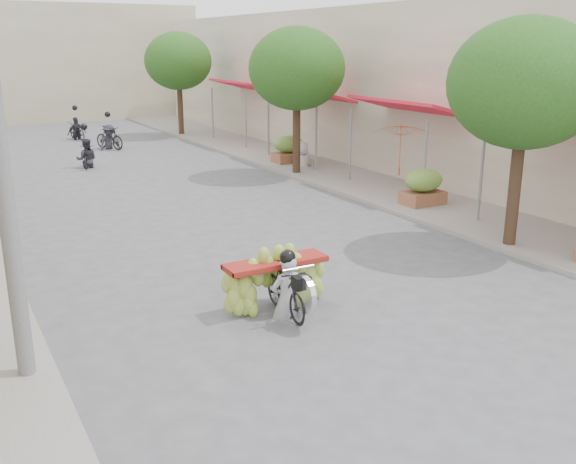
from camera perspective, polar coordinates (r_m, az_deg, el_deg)
The scene contains 15 objects.
ground at distance 9.77m, azimuth 14.87°, elevation -12.52°, with size 120.00×120.00×0.00m, color #595A5F.
sidewalk_right at distance 25.20m, azimuth 2.77°, elevation 5.91°, with size 4.00×60.00×0.12m, color gray.
shophouse_row_right at distance 27.06m, azimuth 13.25°, elevation 12.51°, with size 9.77×40.00×6.00m.
far_building at distance 44.44m, azimuth -21.97°, elevation 13.78°, with size 20.00×6.00×7.00m, color #BBB193.
street_tree_near at distance 15.31m, azimuth 20.33°, elevation 12.22°, with size 3.40×3.40×5.25m.
street_tree_mid at distance 23.12m, azimuth 0.79°, elevation 14.28°, with size 3.40×3.40×5.25m.
street_tree_far at distance 34.03m, azimuth -9.73°, elevation 14.73°, with size 3.40×3.40×5.25m.
produce_crate_mid at distance 19.08m, azimuth 11.95°, elevation 4.18°, with size 1.20×0.88×1.16m.
produce_crate_far at distance 25.54m, azimuth 0.06°, elevation 7.56°, with size 1.20×0.88×1.16m.
banana_motorbike at distance 11.34m, azimuth -0.57°, elevation -3.92°, with size 2.20×1.80×2.08m.
market_umbrella at distance 19.40m, azimuth 10.17°, elevation 9.48°, with size 2.24×2.24×1.57m.
pedestrian at distance 24.59m, azimuth 1.23°, elevation 8.08°, with size 0.97×0.60×1.93m.
bg_motorbike_a at distance 26.18m, azimuth -17.53°, elevation 7.18°, with size 0.94×1.51×1.95m.
bg_motorbike_b at distance 30.52m, azimuth -15.65°, elevation 8.64°, with size 1.24×1.84×1.95m.
bg_motorbike_c at distance 34.18m, azimuth -18.32°, elevation 9.15°, with size 1.06×1.64×1.95m.
Camera 1 is at (-6.17, -5.99, 4.63)m, focal length 40.00 mm.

